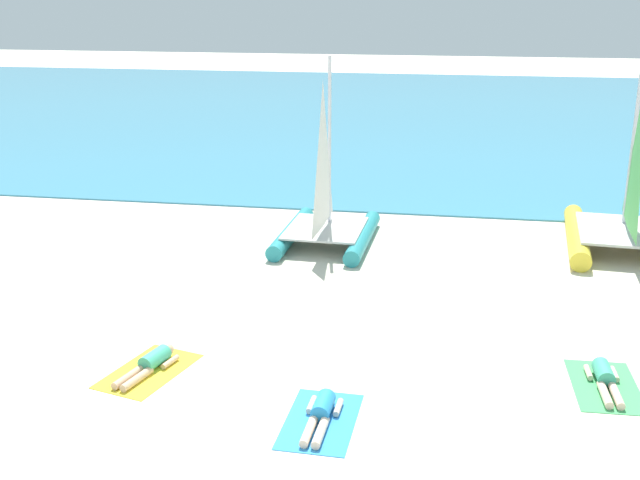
{
  "coord_description": "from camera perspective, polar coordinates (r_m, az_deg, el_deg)",
  "views": [
    {
      "loc": [
        2.87,
        -11.08,
        6.54
      ],
      "look_at": [
        0.0,
        5.38,
        1.2
      ],
      "focal_mm": 44.64,
      "sensor_mm": 36.0,
      "label": 1
    }
  ],
  "objects": [
    {
      "name": "towel_center_left",
      "position": [
        14.67,
        -12.19,
        -9.17
      ],
      "size": [
        1.55,
        2.12,
        0.01
      ],
      "primitive_type": "cube",
      "rotation": [
        0.0,
        0.0,
        -0.26
      ],
      "color": "yellow",
      "rests_on": "ground"
    },
    {
      "name": "sunbather_center_right",
      "position": [
        12.85,
        0.1,
        -12.21
      ],
      "size": [
        0.55,
        1.56,
        0.3
      ],
      "rotation": [
        0.0,
        0.0,
        -0.03
      ],
      "color": "#268CCC",
      "rests_on": "towel_center_right"
    },
    {
      "name": "ocean_water",
      "position": [
        43.63,
        6.08,
        9.04
      ],
      "size": [
        120.0,
        40.0,
        0.05
      ],
      "primitive_type": "cube",
      "color": "teal",
      "rests_on": "ground"
    },
    {
      "name": "ground_plane",
      "position": [
        22.26,
        2.04,
        0.62
      ],
      "size": [
        120.0,
        120.0,
        0.0
      ],
      "primitive_type": "plane",
      "color": "beige"
    },
    {
      "name": "towel_rightmost",
      "position": [
        14.69,
        19.74,
        -9.83
      ],
      "size": [
        1.15,
        1.93,
        0.01
      ],
      "primitive_type": "cube",
      "rotation": [
        0.0,
        0.0,
        0.03
      ],
      "color": "#4CB266",
      "rests_on": "ground"
    },
    {
      "name": "towel_center_right",
      "position": [
        12.85,
        0.04,
        -12.84
      ],
      "size": [
        1.15,
        1.93,
        0.01
      ],
      "primitive_type": "cube",
      "rotation": [
        0.0,
        0.0,
        -0.03
      ],
      "color": "#338CD8",
      "rests_on": "ground"
    },
    {
      "name": "sailboat_yellow",
      "position": [
        21.91,
        21.16,
        1.51
      ],
      "size": [
        3.23,
        4.71,
        5.86
      ],
      "rotation": [
        0.0,
        0.0,
        -0.08
      ],
      "color": "yellow",
      "rests_on": "ground"
    },
    {
      "name": "sunbather_rightmost",
      "position": [
        14.69,
        19.74,
        -9.28
      ],
      "size": [
        0.55,
        1.56,
        0.3
      ],
      "rotation": [
        0.0,
        0.0,
        0.03
      ],
      "color": "#3FB28C",
      "rests_on": "towel_rightmost"
    },
    {
      "name": "sunbather_center_left",
      "position": [
        14.66,
        -12.06,
        -8.63
      ],
      "size": [
        0.78,
        1.55,
        0.3
      ],
      "rotation": [
        0.0,
        0.0,
        -0.26
      ],
      "color": "#3FB28C",
      "rests_on": "towel_center_left"
    },
    {
      "name": "sailboat_teal",
      "position": [
        20.96,
        0.42,
        1.61
      ],
      "size": [
        2.49,
        3.8,
        4.87
      ],
      "rotation": [
        0.0,
        0.0,
        -0.03
      ],
      "color": "teal",
      "rests_on": "ground"
    }
  ]
}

